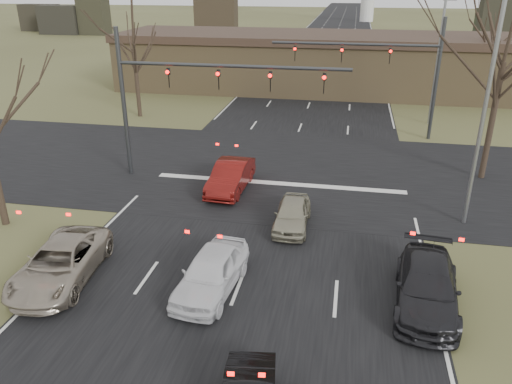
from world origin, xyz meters
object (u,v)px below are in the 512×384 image
car_silver_ahead (292,214)px  mast_arm_far (394,64)px  streetlight_right_far (436,48)px  car_silver_suv (60,263)px  car_charcoal_sedan (427,286)px  streetlight_right_near (481,102)px  car_white_sedan (211,272)px  car_red_ahead (231,176)px  mast_arm_near (181,86)px  building (337,62)px

car_silver_ahead → mast_arm_far: bearing=71.7°
mast_arm_far → streetlight_right_far: bearing=51.9°
car_silver_suv → car_charcoal_sedan: size_ratio=1.02×
streetlight_right_near → car_silver_suv: streetlight_right_near is taller
car_white_sedan → car_silver_ahead: (2.22, 5.43, -0.12)m
mast_arm_far → streetlight_right_near: (2.64, -13.00, 0.57)m
streetlight_right_far → car_red_ahead: streetlight_right_far is taller
mast_arm_near → streetlight_right_near: (14.05, -3.00, 0.51)m
car_silver_ahead → car_charcoal_sedan: bearing=-43.6°
mast_arm_far → building: bearing=105.6°
streetlight_right_near → car_red_ahead: 12.28m
mast_arm_far → streetlight_right_far: 5.12m
mast_arm_far → car_silver_ahead: bearing=-108.1°
mast_arm_far → car_charcoal_sedan: mast_arm_far is taller
car_silver_ahead → building: bearing=88.5°
mast_arm_near → car_charcoal_sedan: mast_arm_near is taller
building → streetlight_right_far: bearing=-56.4°
building → car_red_ahead: 26.70m
mast_arm_far → car_silver_ahead: mast_arm_far is taller
mast_arm_near → car_charcoal_sedan: size_ratio=2.42×
streetlight_right_far → car_white_sedan: size_ratio=2.28×
mast_arm_near → car_silver_ahead: bearing=-36.6°
car_white_sedan → car_charcoal_sedan: bearing=9.9°
building → mast_arm_far: 15.75m
building → car_silver_ahead: bearing=-91.3°
streetlight_right_near → car_white_sedan: streetlight_right_near is taller
mast_arm_near → streetlight_right_far: size_ratio=1.21×
streetlight_right_far → car_white_sedan: (-10.22, -24.29, -4.84)m
streetlight_right_far → car_silver_suv: size_ratio=1.96×
car_charcoal_sedan → car_silver_ahead: (-5.17, 4.90, -0.10)m
car_silver_suv → car_charcoal_sedan: car_charcoal_sedan is taller
streetlight_right_near → mast_arm_near: bearing=167.9°
car_silver_ahead → car_white_sedan: bearing=-112.5°
mast_arm_near → mast_arm_far: (11.41, 10.00, -0.06)m
streetlight_right_near → car_silver_ahead: (-7.50, -1.86, -4.96)m
mast_arm_near → car_white_sedan: 11.97m
car_white_sedan → car_red_ahead: car_red_ahead is taller
mast_arm_near → mast_arm_far: bearing=41.2°
mast_arm_near → car_silver_ahead: mast_arm_near is taller
car_white_sedan → mast_arm_far: bearing=76.6°
car_red_ahead → car_silver_suv: bearing=-111.3°
car_charcoal_sedan → car_silver_ahead: bearing=142.3°
mast_arm_far → streetlight_right_near: bearing=-78.5°
building → car_red_ahead: (-4.34, -26.28, -1.91)m
mast_arm_far → streetlight_right_near: streetlight_right_near is taller
mast_arm_far → car_silver_suv: (-12.68, -20.68, -4.31)m
streetlight_right_far → car_silver_suv: 29.72m
mast_arm_near → streetlight_right_far: 20.20m
car_silver_suv → car_white_sedan: (5.60, 0.39, 0.04)m
streetlight_right_near → car_silver_ahead: 9.18m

